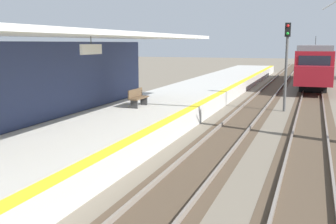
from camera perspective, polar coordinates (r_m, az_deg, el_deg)
The scene contains 7 objects.
station_platform at distance 20.44m, azimuth -3.06°, elevation -0.48°, with size 5.00×80.00×0.91m.
station_building_with_canopy at distance 14.55m, azimuth -21.78°, elevation 3.50°, with size 4.85×24.00×4.43m.
track_pair_nearest_platform at distance 23.15m, azimuth 10.95°, elevation -0.46°, with size 2.34×120.00×0.16m.
track_pair_middle at distance 22.90m, azimuth 19.39°, elevation -0.94°, with size 2.34×120.00×0.16m.
approaching_train at distance 41.80m, azimuth 19.84°, elevation 6.53°, with size 2.93×19.60×4.76m.
rail_signal_post at distance 25.00m, azimuth 16.29°, elevation 7.33°, with size 0.32×0.34×5.20m.
platform_bench at distance 20.33m, azimuth -4.27°, elevation 2.09°, with size 0.45×1.60×0.88m.
Camera 1 is at (5.32, -2.55, 4.04)m, focal length 43.46 mm.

